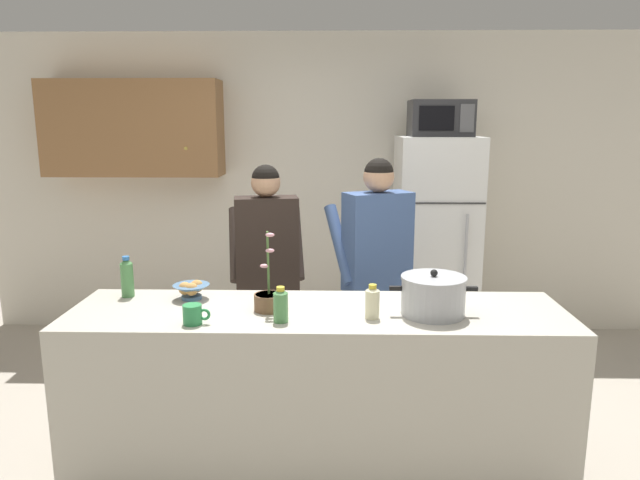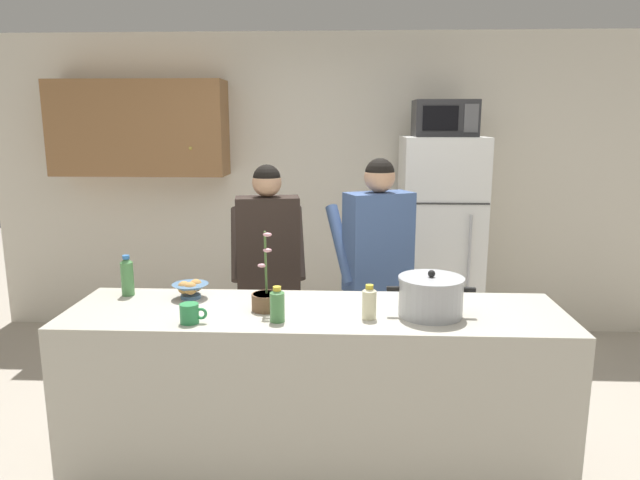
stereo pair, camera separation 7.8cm
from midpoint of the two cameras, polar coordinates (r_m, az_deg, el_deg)
name	(u,v)px [view 1 (the left image)]	position (r m, az deg, el deg)	size (l,w,h in m)	color
ground_plane	(318,472)	(3.37, -0.94, -21.92)	(14.00, 14.00, 0.00)	#B2A899
back_wall_unit	(293,176)	(5.10, -3.15, 6.31)	(6.00, 0.48, 2.60)	silver
kitchen_island	(318,393)	(3.14, -0.97, -14.91)	(2.53, 0.68, 0.92)	#BCB7A8
refrigerator	(435,244)	(4.82, 10.80, -0.40)	(0.64, 0.68, 1.74)	white
microwave	(440,118)	(4.70, 11.33, 11.70)	(0.48, 0.37, 0.28)	#2D2D30
person_near_pot	(267,258)	(3.78, -5.84, -1.77)	(0.54, 0.47, 1.60)	black
person_by_sink	(376,256)	(3.69, 5.00, -1.55)	(0.60, 0.56, 1.64)	black
cooking_pot	(433,295)	(2.91, 10.36, -5.41)	(0.43, 0.32, 0.23)	#ADAFB5
coffee_mug	(193,314)	(2.82, -13.21, -7.17)	(0.13, 0.09, 0.10)	#2D8C4C
bread_bowl	(191,290)	(3.20, -13.28, -4.82)	(0.20, 0.20, 0.10)	#4C7299
bottle_near_edge	(281,305)	(2.77, -4.71, -6.39)	(0.07, 0.07, 0.17)	#4C8C4C
bottle_mid_counter	(372,302)	(2.82, 4.41, -6.10)	(0.07, 0.07, 0.17)	beige
bottle_far_corner	(127,277)	(3.33, -19.16, -3.48)	(0.07, 0.07, 0.23)	#4C8C4C
potted_orchid	(269,299)	(2.95, -5.84, -5.82)	(0.15, 0.15, 0.41)	brown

